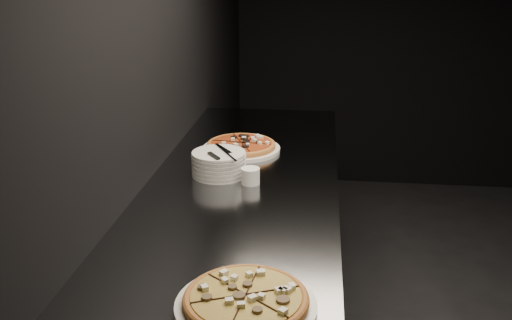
# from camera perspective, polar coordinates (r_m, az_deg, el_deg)

# --- Properties ---
(wall_left) EXTENTS (0.02, 5.00, 2.80)m
(wall_left) POSITION_cam_1_polar(r_m,az_deg,el_deg) (2.12, -11.85, 9.75)
(wall_left) COLOR black
(wall_left) RESTS_ON floor
(counter) EXTENTS (0.74, 2.44, 0.92)m
(counter) POSITION_cam_1_polar(r_m,az_deg,el_deg) (2.38, -1.50, -13.19)
(counter) COLOR slate
(counter) RESTS_ON floor
(pizza_mushroom) EXTENTS (0.41, 0.41, 0.04)m
(pizza_mushroom) POSITION_cam_1_polar(r_m,az_deg,el_deg) (1.45, -1.01, -13.93)
(pizza_mushroom) COLOR silver
(pizza_mushroom) RESTS_ON counter
(pizza_tomato) EXTENTS (0.35, 0.35, 0.04)m
(pizza_tomato) POSITION_cam_1_polar(r_m,az_deg,el_deg) (2.58, -1.49, 1.39)
(pizza_tomato) COLOR silver
(pizza_tomato) RESTS_ON counter
(plate_stack) EXTENTS (0.21, 0.21, 0.10)m
(plate_stack) POSITION_cam_1_polar(r_m,az_deg,el_deg) (2.29, -3.73, -0.35)
(plate_stack) COLOR silver
(plate_stack) RESTS_ON counter
(cutlery) EXTENTS (0.11, 0.22, 0.01)m
(cutlery) POSITION_cam_1_polar(r_m,az_deg,el_deg) (2.25, -3.62, 0.72)
(cutlery) COLOR silver
(cutlery) RESTS_ON plate_stack
(ramekin) EXTENTS (0.07, 0.07, 0.06)m
(ramekin) POSITION_cam_1_polar(r_m,az_deg,el_deg) (2.20, -0.56, -1.56)
(ramekin) COLOR silver
(ramekin) RESTS_ON counter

